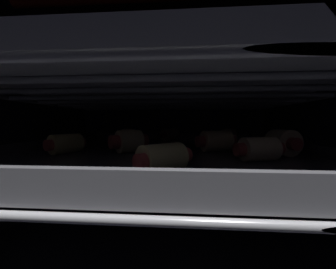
{
  "coord_description": "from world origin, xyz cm",
  "views": [
    {
      "loc": [
        2.93,
        -31.16,
        17.63
      ],
      "look_at": [
        0.0,
        9.36,
        15.18
      ],
      "focal_mm": 20.48,
      "sensor_mm": 36.0,
      "label": 1
    }
  ],
  "objects_px": {
    "pig_in_blanket_lower_6": "(162,158)",
    "pig_in_blanket_upper_4": "(160,94)",
    "heating_element": "(164,17)",
    "pig_in_blanket_upper_5": "(60,78)",
    "pig_in_blanket_lower_5": "(228,135)",
    "baking_tray_upper": "(164,93)",
    "pig_in_blanket_upper_0": "(204,93)",
    "pig_in_blanket_lower_0": "(66,144)",
    "pig_in_blanket_lower_7": "(171,134)",
    "pig_in_blanket_lower_8": "(259,149)",
    "pig_in_blanket_upper_6": "(128,71)",
    "pig_in_blanket_upper_1": "(15,68)",
    "oven_rack_lower": "(164,157)",
    "pig_in_blanket_upper_3": "(175,55)",
    "pig_in_blanket_lower_4": "(129,141)",
    "pig_in_blanket_upper_7": "(101,91)",
    "pig_in_blanket_lower_1": "(283,142)",
    "pig_in_blanket_upper_8": "(283,76)",
    "pig_in_blanket_upper_2": "(232,94)",
    "pig_in_blanket_lower_3": "(129,138)",
    "baking_tray_lower": "(164,151)",
    "pig_in_blanket_lower_2": "(216,141)",
    "pig_in_blanket_upper_9": "(57,59)",
    "oven_rack_upper": "(164,99)"
  },
  "relations": [
    {
      "from": "pig_in_blanket_lower_1",
      "to": "pig_in_blanket_upper_2",
      "type": "height_order",
      "value": "pig_in_blanket_upper_2"
    },
    {
      "from": "pig_in_blanket_lower_8",
      "to": "pig_in_blanket_upper_1",
      "type": "relative_size",
      "value": 1.12
    },
    {
      "from": "pig_in_blanket_lower_0",
      "to": "baking_tray_lower",
      "type": "bearing_deg",
      "value": 24.9
    },
    {
      "from": "pig_in_blanket_lower_7",
      "to": "oven_rack_lower",
      "type": "bearing_deg",
      "value": -91.17
    },
    {
      "from": "baking_tray_upper",
      "to": "pig_in_blanket_upper_6",
      "type": "xyz_separation_m",
      "value": [
        -0.04,
        -0.06,
        0.02
      ]
    },
    {
      "from": "pig_in_blanket_lower_8",
      "to": "pig_in_blanket_lower_4",
      "type": "bearing_deg",
      "value": 162.25
    },
    {
      "from": "pig_in_blanket_lower_5",
      "to": "oven_rack_upper",
      "type": "height_order",
      "value": "oven_rack_upper"
    },
    {
      "from": "pig_in_blanket_lower_5",
      "to": "pig_in_blanket_upper_1",
      "type": "bearing_deg",
      "value": -142.81
    },
    {
      "from": "pig_in_blanket_lower_8",
      "to": "pig_in_blanket_upper_5",
      "type": "height_order",
      "value": "pig_in_blanket_upper_5"
    },
    {
      "from": "baking_tray_upper",
      "to": "pig_in_blanket_lower_7",
      "type": "bearing_deg",
      "value": 88.83
    },
    {
      "from": "pig_in_blanket_lower_2",
      "to": "pig_in_blanket_upper_0",
      "type": "xyz_separation_m",
      "value": [
        -0.0,
        0.14,
        0.09
      ]
    },
    {
      "from": "pig_in_blanket_upper_1",
      "to": "baking_tray_lower",
      "type": "bearing_deg",
      "value": 28.62
    },
    {
      "from": "pig_in_blanket_upper_3",
      "to": "pig_in_blanket_lower_4",
      "type": "bearing_deg",
      "value": 131.25
    },
    {
      "from": "pig_in_blanket_lower_6",
      "to": "pig_in_blanket_upper_4",
      "type": "bearing_deg",
      "value": 96.85
    },
    {
      "from": "pig_in_blanket_lower_2",
      "to": "heating_element",
      "type": "bearing_deg",
      "value": 161.63
    },
    {
      "from": "pig_in_blanket_upper_5",
      "to": "pig_in_blanket_upper_7",
      "type": "distance_m",
      "value": 0.13
    },
    {
      "from": "pig_in_blanket_lower_1",
      "to": "pig_in_blanket_lower_8",
      "type": "relative_size",
      "value": 0.88
    },
    {
      "from": "pig_in_blanket_lower_5",
      "to": "baking_tray_upper",
      "type": "bearing_deg",
      "value": -134.38
    },
    {
      "from": "oven_rack_lower",
      "to": "pig_in_blanket_lower_7",
      "type": "xyz_separation_m",
      "value": [
        0.0,
        0.14,
        0.03
      ]
    },
    {
      "from": "pig_in_blanket_lower_8",
      "to": "pig_in_blanket_upper_6",
      "type": "distance_m",
      "value": 0.19
    },
    {
      "from": "oven_rack_lower",
      "to": "pig_in_blanket_lower_1",
      "type": "height_order",
      "value": "pig_in_blanket_lower_1"
    },
    {
      "from": "baking_tray_lower",
      "to": "oven_rack_upper",
      "type": "distance_m",
      "value": 0.08
    },
    {
      "from": "pig_in_blanket_lower_1",
      "to": "pig_in_blanket_lower_3",
      "type": "bearing_deg",
      "value": 163.45
    },
    {
      "from": "pig_in_blanket_lower_0",
      "to": "pig_in_blanket_lower_7",
      "type": "xyz_separation_m",
      "value": [
        0.13,
        0.2,
        0.0
      ]
    },
    {
      "from": "pig_in_blanket_lower_5",
      "to": "pig_in_blanket_upper_0",
      "type": "bearing_deg",
      "value": -155.76
    },
    {
      "from": "pig_in_blanket_lower_8",
      "to": "pig_in_blanket_upper_8",
      "type": "bearing_deg",
      "value": 51.63
    },
    {
      "from": "pig_in_blanket_lower_2",
      "to": "pig_in_blanket_upper_3",
      "type": "distance_m",
      "value": 0.15
    },
    {
      "from": "oven_rack_upper",
      "to": "pig_in_blanket_upper_5",
      "type": "relative_size",
      "value": 8.71
    },
    {
      "from": "pig_in_blanket_lower_2",
      "to": "pig_in_blanket_lower_6",
      "type": "relative_size",
      "value": 1.21
    },
    {
      "from": "pig_in_blanket_lower_5",
      "to": "pig_in_blanket_upper_1",
      "type": "xyz_separation_m",
      "value": [
        -0.31,
        -0.23,
        0.09
      ]
    },
    {
      "from": "pig_in_blanket_lower_7",
      "to": "baking_tray_upper",
      "type": "height_order",
      "value": "baking_tray_upper"
    },
    {
      "from": "heating_element",
      "to": "pig_in_blanket_upper_5",
      "type": "xyz_separation_m",
      "value": [
        -0.15,
        -0.04,
        -0.1
      ]
    },
    {
      "from": "pig_in_blanket_lower_6",
      "to": "pig_in_blanket_upper_4",
      "type": "relative_size",
      "value": 0.93
    },
    {
      "from": "pig_in_blanket_upper_9",
      "to": "pig_in_blanket_lower_6",
      "type": "bearing_deg",
      "value": -18.38
    },
    {
      "from": "heating_element",
      "to": "baking_tray_lower",
      "type": "distance_m",
      "value": 0.21
    },
    {
      "from": "pig_in_blanket_lower_3",
      "to": "pig_in_blanket_upper_9",
      "type": "bearing_deg",
      "value": -107.02
    },
    {
      "from": "pig_in_blanket_lower_8",
      "to": "pig_in_blanket_upper_1",
      "type": "bearing_deg",
      "value": 179.19
    },
    {
      "from": "heating_element",
      "to": "pig_in_blanket_lower_1",
      "type": "height_order",
      "value": "heating_element"
    },
    {
      "from": "pig_in_blanket_lower_7",
      "to": "pig_in_blanket_upper_2",
      "type": "height_order",
      "value": "pig_in_blanket_upper_2"
    },
    {
      "from": "pig_in_blanket_upper_6",
      "to": "pig_in_blanket_upper_2",
      "type": "bearing_deg",
      "value": 47.32
    },
    {
      "from": "pig_in_blanket_lower_1",
      "to": "pig_in_blanket_upper_8",
      "type": "bearing_deg",
      "value": 67.45
    },
    {
      "from": "heating_element",
      "to": "pig_in_blanket_lower_8",
      "type": "relative_size",
      "value": 7.16
    },
    {
      "from": "pig_in_blanket_lower_1",
      "to": "pig_in_blanket_upper_1",
      "type": "distance_m",
      "value": 0.34
    },
    {
      "from": "pig_in_blanket_lower_0",
      "to": "pig_in_blanket_upper_1",
      "type": "bearing_deg",
      "value": -141.01
    },
    {
      "from": "pig_in_blanket_lower_3",
      "to": "pig_in_blanket_upper_3",
      "type": "height_order",
      "value": "pig_in_blanket_upper_3"
    },
    {
      "from": "pig_in_blanket_lower_3",
      "to": "pig_in_blanket_upper_0",
      "type": "distance_m",
      "value": 0.19
    },
    {
      "from": "heating_element",
      "to": "pig_in_blanket_lower_7",
      "type": "height_order",
      "value": "heating_element"
    },
    {
      "from": "pig_in_blanket_upper_2",
      "to": "pig_in_blanket_upper_8",
      "type": "xyz_separation_m",
      "value": [
        0.03,
        -0.16,
        0.0
      ]
    },
    {
      "from": "baking_tray_lower",
      "to": "pig_in_blanket_lower_1",
      "type": "distance_m",
      "value": 0.17
    },
    {
      "from": "pig_in_blanket_upper_0",
      "to": "pig_in_blanket_upper_1",
      "type": "distance_m",
      "value": 0.32
    }
  ]
}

